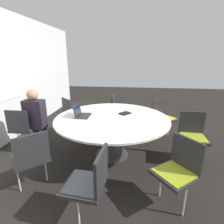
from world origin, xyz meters
name	(u,v)px	position (x,y,z in m)	size (l,w,h in m)	color
ground_plane	(112,154)	(0.00, 0.00, 0.00)	(16.00, 16.00, 0.00)	black
conference_table	(112,122)	(0.00, 0.00, 0.66)	(2.00, 2.00, 0.74)	#333333
chair_0	(23,126)	(-0.07, 1.69, 0.52)	(0.42, 0.44, 0.86)	#262628
chair_1	(31,156)	(-1.02, 0.95, 0.52)	(0.61, 0.61, 0.86)	#262628
chair_2	(90,180)	(-1.39, 0.06, 0.52)	(0.48, 0.46, 0.86)	#262628
chair_3	(178,167)	(-1.05, -0.92, 0.52)	(0.61, 0.60, 0.86)	#262628
chair_4	(193,133)	(0.01, -1.39, 0.52)	(0.44, 0.46, 0.86)	#262628
chair_5	(162,115)	(0.95, -1.02, 0.52)	(0.60, 0.61, 0.86)	#262628
chair_6	(118,108)	(1.39, 0.02, 0.52)	(0.46, 0.44, 0.86)	#262628
chair_7	(72,112)	(0.90, 1.07, 0.52)	(0.61, 0.61, 0.86)	#262628
person_0	(36,116)	(0.01, 1.45, 0.71)	(0.26, 0.36, 1.21)	#231E28
laptop	(81,113)	(0.00, 0.56, 0.80)	(0.34, 0.25, 0.21)	#232326
spiral_notebook	(125,113)	(0.24, -0.22, 0.75)	(0.26, 0.25, 0.02)	black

